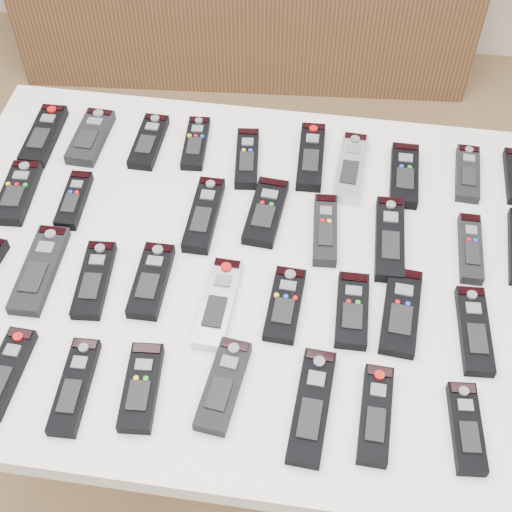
# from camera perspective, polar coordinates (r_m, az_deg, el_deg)

# --- Properties ---
(ground) EXTENTS (4.00, 4.00, 0.00)m
(ground) POSITION_cam_1_polar(r_m,az_deg,el_deg) (1.96, -4.24, -17.58)
(ground) COLOR olive
(ground) RESTS_ON ground
(table) EXTENTS (1.25, 0.88, 0.78)m
(table) POSITION_cam_1_polar(r_m,az_deg,el_deg) (1.37, 0.00, -2.04)
(table) COLOR white
(table) RESTS_ON ground
(remote_0) EXTENTS (0.06, 0.18, 0.02)m
(remote_0) POSITION_cam_1_polar(r_m,az_deg,el_deg) (1.61, -16.62, 9.24)
(remote_0) COLOR black
(remote_0) RESTS_ON table
(remote_1) EXTENTS (0.07, 0.16, 0.02)m
(remote_1) POSITION_cam_1_polar(r_m,az_deg,el_deg) (1.59, -13.09, 9.26)
(remote_1) COLOR black
(remote_1) RESTS_ON table
(remote_2) EXTENTS (0.05, 0.16, 0.02)m
(remote_2) POSITION_cam_1_polar(r_m,az_deg,el_deg) (1.55, -8.58, 9.05)
(remote_2) COLOR black
(remote_2) RESTS_ON table
(remote_3) EXTENTS (0.06, 0.15, 0.02)m
(remote_3) POSITION_cam_1_polar(r_m,az_deg,el_deg) (1.54, -4.85, 8.99)
(remote_3) COLOR black
(remote_3) RESTS_ON table
(remote_4) EXTENTS (0.06, 0.17, 0.02)m
(remote_4) POSITION_cam_1_polar(r_m,az_deg,el_deg) (1.50, -0.72, 7.83)
(remote_4) COLOR black
(remote_4) RESTS_ON table
(remote_5) EXTENTS (0.06, 0.19, 0.02)m
(remote_5) POSITION_cam_1_polar(r_m,az_deg,el_deg) (1.51, 4.42, 7.94)
(remote_5) COLOR black
(remote_5) RESTS_ON table
(remote_6) EXTENTS (0.06, 0.19, 0.02)m
(remote_6) POSITION_cam_1_polar(r_m,az_deg,el_deg) (1.49, 7.56, 7.01)
(remote_6) COLOR #B7B7BC
(remote_6) RESTS_ON table
(remote_7) EXTENTS (0.06, 0.17, 0.02)m
(remote_7) POSITION_cam_1_polar(r_m,az_deg,el_deg) (1.49, 11.78, 6.35)
(remote_7) COLOR black
(remote_7) RESTS_ON table
(remote_8) EXTENTS (0.05, 0.15, 0.02)m
(remote_8) POSITION_cam_1_polar(r_m,az_deg,el_deg) (1.53, 16.57, 6.35)
(remote_8) COLOR black
(remote_8) RESTS_ON table
(remote_10) EXTENTS (0.07, 0.16, 0.02)m
(remote_10) POSITION_cam_1_polar(r_m,az_deg,el_deg) (1.50, -18.53, 4.83)
(remote_10) COLOR black
(remote_10) RESTS_ON table
(remote_11) EXTENTS (0.05, 0.15, 0.02)m
(remote_11) POSITION_cam_1_polar(r_m,az_deg,el_deg) (1.46, -14.36, 4.37)
(remote_11) COLOR black
(remote_11) RESTS_ON table
(remote_12) EXTENTS (0.05, 0.18, 0.02)m
(remote_12) POSITION_cam_1_polar(r_m,az_deg,el_deg) (1.39, -4.18, 3.32)
(remote_12) COLOR black
(remote_12) RESTS_ON table
(remote_13) EXTENTS (0.07, 0.17, 0.02)m
(remote_13) POSITION_cam_1_polar(r_m,az_deg,el_deg) (1.39, 0.79, 3.56)
(remote_13) COLOR black
(remote_13) RESTS_ON table
(remote_14) EXTENTS (0.06, 0.17, 0.02)m
(remote_14) POSITION_cam_1_polar(r_m,az_deg,el_deg) (1.37, 5.55, 2.11)
(remote_14) COLOR black
(remote_14) RESTS_ON table
(remote_15) EXTENTS (0.06, 0.20, 0.02)m
(remote_15) POSITION_cam_1_polar(r_m,az_deg,el_deg) (1.37, 10.64, 1.37)
(remote_15) COLOR black
(remote_15) RESTS_ON table
(remote_16) EXTENTS (0.04, 0.16, 0.02)m
(remote_16) POSITION_cam_1_polar(r_m,az_deg,el_deg) (1.39, 16.78, 0.60)
(remote_16) COLOR black
(remote_16) RESTS_ON table
(remote_19) EXTENTS (0.06, 0.20, 0.02)m
(remote_19) POSITION_cam_1_polar(r_m,az_deg,el_deg) (1.36, -16.92, -1.03)
(remote_19) COLOR black
(remote_19) RESTS_ON table
(remote_20) EXTENTS (0.07, 0.17, 0.02)m
(remote_20) POSITION_cam_1_polar(r_m,az_deg,el_deg) (1.32, -12.82, -1.85)
(remote_20) COLOR black
(remote_20) RESTS_ON table
(remote_21) EXTENTS (0.06, 0.16, 0.02)m
(remote_21) POSITION_cam_1_polar(r_m,az_deg,el_deg) (1.30, -8.38, -1.95)
(remote_21) COLOR black
(remote_21) RESTS_ON table
(remote_22) EXTENTS (0.06, 0.19, 0.02)m
(remote_22) POSITION_cam_1_polar(r_m,az_deg,el_deg) (1.26, -3.05, -3.76)
(remote_22) COLOR #B7B7BC
(remote_22) RESTS_ON table
(remote_23) EXTENTS (0.06, 0.15, 0.02)m
(remote_23) POSITION_cam_1_polar(r_m,az_deg,el_deg) (1.26, 2.33, -3.89)
(remote_23) COLOR black
(remote_23) RESTS_ON table
(remote_24) EXTENTS (0.06, 0.15, 0.02)m
(remote_24) POSITION_cam_1_polar(r_m,az_deg,el_deg) (1.26, 7.70, -4.32)
(remote_24) COLOR black
(remote_24) RESTS_ON table
(remote_25) EXTENTS (0.07, 0.18, 0.02)m
(remote_25) POSITION_cam_1_polar(r_m,az_deg,el_deg) (1.27, 11.52, -4.37)
(remote_25) COLOR black
(remote_25) RESTS_ON table
(remote_26) EXTENTS (0.06, 0.18, 0.02)m
(remote_26) POSITION_cam_1_polar(r_m,az_deg,el_deg) (1.28, 17.07, -5.70)
(remote_26) COLOR black
(remote_26) RESTS_ON table
(remote_29) EXTENTS (0.05, 0.16, 0.02)m
(remote_29) POSITION_cam_1_polar(r_m,az_deg,el_deg) (1.25, -19.41, -8.80)
(remote_29) COLOR black
(remote_29) RESTS_ON table
(remote_30) EXTENTS (0.05, 0.17, 0.02)m
(remote_30) POSITION_cam_1_polar(r_m,az_deg,el_deg) (1.21, -14.31, -10.06)
(remote_30) COLOR black
(remote_30) RESTS_ON table
(remote_31) EXTENTS (0.07, 0.16, 0.02)m
(remote_31) POSITION_cam_1_polar(r_m,az_deg,el_deg) (1.18, -9.16, -10.31)
(remote_31) COLOR black
(remote_31) RESTS_ON table
(remote_32) EXTENTS (0.07, 0.17, 0.02)m
(remote_32) POSITION_cam_1_polar(r_m,az_deg,el_deg) (1.17, -2.63, -10.29)
(remote_32) COLOR black
(remote_32) RESTS_ON table
(remote_33) EXTENTS (0.06, 0.20, 0.02)m
(remote_33) POSITION_cam_1_polar(r_m,az_deg,el_deg) (1.16, 4.49, -11.89)
(remote_33) COLOR black
(remote_33) RESTS_ON table
(remote_34) EXTENTS (0.05, 0.17, 0.02)m
(remote_34) POSITION_cam_1_polar(r_m,az_deg,el_deg) (1.16, 9.54, -12.40)
(remote_34) COLOR black
(remote_34) RESTS_ON table
(remote_35) EXTENTS (0.06, 0.15, 0.02)m
(remote_35) POSITION_cam_1_polar(r_m,az_deg,el_deg) (1.18, 16.49, -13.04)
(remote_35) COLOR black
(remote_35) RESTS_ON table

